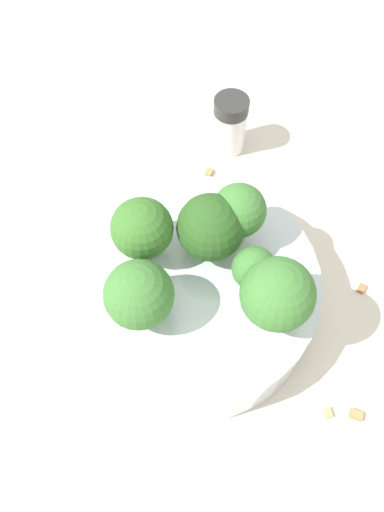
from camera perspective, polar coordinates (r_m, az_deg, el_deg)
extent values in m
plane|color=beige|center=(0.45, 0.00, -5.44)|extent=(3.00, 3.00, 0.00)
cylinder|color=silver|center=(0.43, 0.00, -4.00)|extent=(0.21, 0.21, 0.05)
cylinder|color=#7A9E5B|center=(0.39, 6.86, -2.61)|extent=(0.01, 0.01, 0.02)
sphere|color=#3D7533|center=(0.38, 7.13, -1.43)|extent=(0.03, 0.03, 0.03)
cylinder|color=#7A9E5B|center=(0.38, -5.79, -5.85)|extent=(0.02, 0.02, 0.03)
sphere|color=#3D7533|center=(0.36, -6.09, -4.41)|extent=(0.05, 0.05, 0.05)
cylinder|color=#84AD66|center=(0.38, 9.04, -6.26)|extent=(0.02, 0.02, 0.03)
sphere|color=#3D7533|center=(0.36, 9.58, -4.65)|extent=(0.05, 0.05, 0.05)
cylinder|color=#8EB770|center=(0.40, 1.76, 1.73)|extent=(0.02, 0.02, 0.03)
sphere|color=#28511E|center=(0.39, 1.84, 3.45)|extent=(0.05, 0.05, 0.05)
cylinder|color=#84AD66|center=(0.41, 5.12, 3.34)|extent=(0.02, 0.02, 0.03)
sphere|color=#3D7533|center=(0.39, 5.38, 5.21)|extent=(0.04, 0.04, 0.04)
cylinder|color=#84AD66|center=(0.40, -5.67, 1.07)|extent=(0.02, 0.02, 0.03)
sphere|color=#386B28|center=(0.38, -5.96, 2.85)|extent=(0.05, 0.05, 0.05)
cylinder|color=silver|center=(0.54, 4.28, 14.19)|extent=(0.03, 0.03, 0.05)
cylinder|color=#2D2D2D|center=(0.51, 4.53, 16.71)|extent=(0.04, 0.04, 0.01)
cube|color=#AD7F4C|center=(0.53, 1.98, 9.68)|extent=(0.01, 0.01, 0.01)
cube|color=olive|center=(0.48, 18.87, -3.42)|extent=(0.01, 0.01, 0.01)
cube|color=#AD7F4C|center=(0.43, 18.32, -16.78)|extent=(0.01, 0.01, 0.01)
cube|color=tan|center=(0.43, 15.33, -16.85)|extent=(0.01, 0.01, 0.01)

